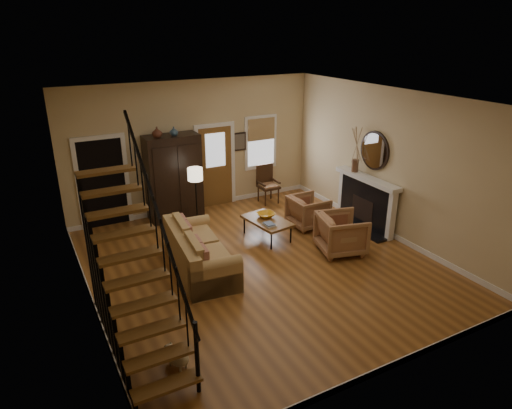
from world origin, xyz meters
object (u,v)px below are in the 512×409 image
side_chair (268,185)px  coffee_table (267,229)px  armchair_left (341,234)px  armoire (174,178)px  sofa (200,251)px  floor_lamp (196,199)px  armchair_right (308,211)px

side_chair → coffee_table: bearing=-120.4°
armchair_left → armoire: bearing=50.5°
side_chair → sofa: bearing=-139.4°
floor_lamp → side_chair: floor_lamp is taller
side_chair → armchair_right: bearing=-88.2°
sofa → floor_lamp: floor_lamp is taller
floor_lamp → sofa: bearing=-109.7°
armoire → armchair_left: (2.47, -3.45, -0.63)m
coffee_table → floor_lamp: 1.78m
floor_lamp → armchair_right: bearing=-24.8°
coffee_table → armchair_right: armchair_right is taller
coffee_table → armchair_left: (1.04, -1.33, 0.20)m
armoire → armchair_right: 3.36m
armchair_left → coffee_table: bearing=52.9°
armchair_left → armchair_right: bearing=9.2°
armoire → armchair_left: armoire is taller
sofa → armchair_right: (3.05, 0.75, -0.03)m
armchair_right → side_chair: size_ratio=0.82×
floor_lamp → coffee_table: bearing=-44.9°
armoire → sofa: bearing=-99.1°
sofa → side_chair: side_chair is taller
armchair_right → floor_lamp: floor_lamp is taller
armchair_right → side_chair: bearing=2.3°
floor_lamp → side_chair: size_ratio=1.47×
armoire → coffee_table: armoire is taller
coffee_table → armchair_left: size_ratio=1.26×
sofa → coffee_table: 1.99m
coffee_table → armchair_left: 1.70m
armchair_left → armchair_right: (0.14, 1.43, -0.05)m
armchair_right → side_chair: 1.82m
coffee_table → armchair_right: (1.18, 0.10, 0.15)m
sofa → armchair_left: size_ratio=2.38×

